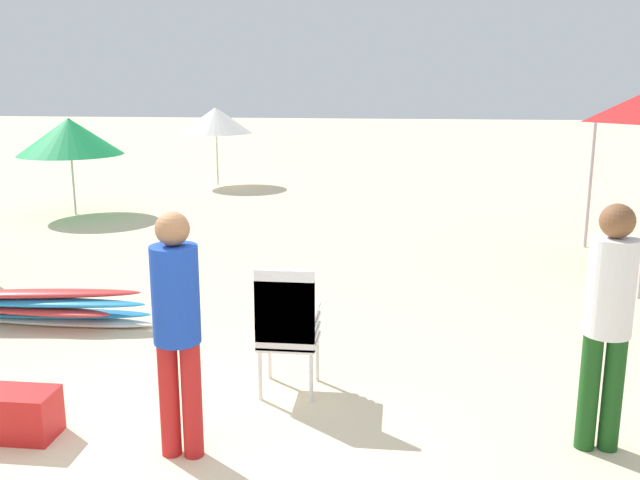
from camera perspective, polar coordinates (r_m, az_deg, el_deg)
stacked_plastic_chairs at (r=5.76m, az=-2.67°, el=-6.53°), size 0.48×0.48×1.11m
surfboard_pile at (r=8.06m, az=-21.84°, el=-5.15°), size 2.57×0.57×0.40m
lifeguard_near_center at (r=5.21m, az=22.29°, el=-5.37°), size 0.32×0.32×1.77m
lifeguard_near_right at (r=4.84m, az=-11.51°, el=-6.29°), size 0.32×0.32×1.74m
beach_umbrella_left at (r=14.11m, az=-19.58°, el=7.89°), size 1.95×1.95×1.82m
beach_umbrella_far at (r=17.23m, az=-8.41°, el=9.55°), size 1.74×1.74×1.85m
cooler_box at (r=5.75m, az=-23.24°, el=-12.80°), size 0.56×0.33×0.36m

